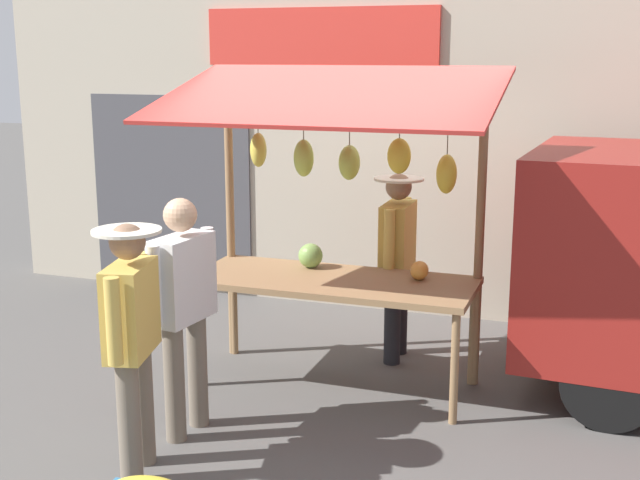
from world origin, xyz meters
name	(u,v)px	position (x,y,z in m)	size (l,w,h in m)	color
ground_plane	(332,384)	(0.00, 0.00, 0.00)	(40.00, 40.00, 0.00)	#514F4C
street_backdrop	(397,144)	(0.06, -2.20, 1.70)	(9.00, 0.30, 3.40)	#B2A893
market_stall	(336,193)	(-0.01, -0.05, 1.55)	(2.50, 1.46, 2.50)	olive
vendor_with_sunhat	(397,252)	(-0.32, -0.75, 0.95)	(0.42, 0.69, 1.61)	#232328
shopper_with_shopping_bag	(183,300)	(0.68, 1.14, 0.96)	(0.28, 0.70, 1.66)	#726656
shopper_in_striped_shirt	(132,330)	(0.70, 1.76, 0.94)	(0.42, 0.67, 1.61)	#726656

